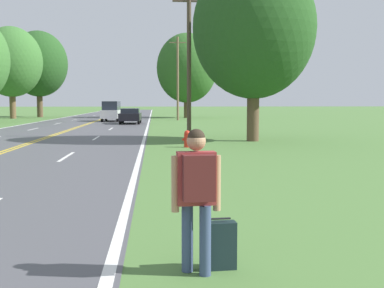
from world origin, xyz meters
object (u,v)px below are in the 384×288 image
Objects in this scene: suitcase at (218,245)px; tree_left_verge at (39,64)px; tree_mid_treeline at (187,68)px; car_black_sedan_approaching at (130,115)px; fire_hydrant at (187,139)px; car_silver_suv_mid_near at (112,111)px; hitchhiker_person at (197,186)px; tree_behind_sign at (11,62)px; tree_right_cluster at (254,28)px.

suitcase is 60.54m from tree_left_verge.
tree_mid_treeline is at bearing -11.61° from tree_left_verge.
tree_left_verge is 2.40× the size of car_black_sedan_approaching.
car_black_sedan_approaching is (-3.58, 23.05, 0.36)m from fire_hydrant.
car_silver_suv_mid_near is (-5.08, 43.92, 0.77)m from suitcase.
tree_behind_sign is at bearing 13.60° from hitchhiker_person.
suitcase is 38.50m from car_black_sedan_approaching.
tree_right_cluster reaches higher than suitcase.
tree_mid_treeline reaches higher than fire_hydrant.
tree_behind_sign is 2.30× the size of car_silver_suv_mid_near.
tree_left_verge is 19.21m from tree_mid_treeline.
hitchhiker_person is 2.25× the size of fire_hydrant.
tree_behind_sign is 1.03× the size of tree_mid_treeline.
hitchhiker_person is 0.36× the size of car_black_sedan_approaching.
tree_behind_sign is 20.79m from tree_mid_treeline.
car_silver_suv_mid_near is at bearing -53.81° from tree_left_verge.
suitcase is at bearing -62.26° from hitchhiker_person.
tree_left_verge reaches higher than tree_mid_treeline.
hitchhiker_person is at bearing 4.80° from car_black_sedan_approaching.
tree_left_verge reaches higher than tree_behind_sign.
car_black_sedan_approaching is at bearing 109.63° from tree_right_cluster.
car_silver_suv_mid_near is (-8.39, -10.37, -5.08)m from tree_mid_treeline.
car_silver_suv_mid_near reaches higher than fire_hydrant.
hitchhiker_person is 0.16× the size of tree_mid_treeline.
tree_left_verge reaches higher than tree_right_cluster.
suitcase is 0.07× the size of tree_right_cluster.
tree_behind_sign reaches higher than suitcase.
hitchhiker_person is 19.67m from tree_right_cluster.
tree_mid_treeline is at bearing 143.11° from car_silver_suv_mid_near.
tree_mid_treeline reaches higher than car_silver_suv_mid_near.
suitcase is 0.06× the size of tree_left_verge.
car_silver_suv_mid_near is at bearing 101.39° from fire_hydrant.
hitchhiker_person is 60.56m from tree_left_verge.
hitchhiker_person is 0.15× the size of tree_left_verge.
fire_hydrant is 46.22m from tree_left_verge.
hitchhiker_person is at bearing -93.51° from fire_hydrant.
hitchhiker_person reaches higher than fire_hydrant.
tree_right_cluster is at bearing 22.11° from car_silver_suv_mid_near.
tree_behind_sign is 2.34× the size of car_black_sedan_approaching.
tree_mid_treeline is at bearing -8.07° from hitchhiker_person.
car_black_sedan_approaching is at bearing -57.49° from tree_left_verge.
tree_right_cluster reaches higher than fire_hydrant.
tree_behind_sign reaches higher than tree_right_cluster.
hitchhiker_person is 56.06m from tree_behind_sign.
tree_behind_sign reaches higher than fire_hydrant.
suitcase is 56.06m from tree_behind_sign.
tree_left_verge is 5.59m from tree_behind_sign.
car_black_sedan_approaching is 5.95m from car_silver_suv_mid_near.
tree_right_cluster reaches higher than hitchhiker_person.
car_silver_suv_mid_near is (-5.76, 28.57, 0.67)m from fire_hydrant.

